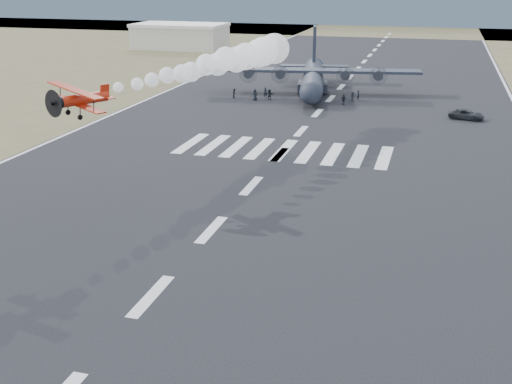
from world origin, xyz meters
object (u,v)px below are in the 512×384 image
at_px(crew_a, 358,95).
at_px(crew_b, 319,98).
at_px(crew_f, 270,94).
at_px(support_vehicle, 466,115).
at_px(crew_g, 265,92).
at_px(crew_c, 352,96).
at_px(aerobatic_biplane, 80,99).
at_px(crew_e, 255,95).
at_px(hangar_left, 180,36).
at_px(crew_h, 235,93).
at_px(transport_aircraft, 313,77).
at_px(crew_d, 344,100).

bearing_deg(crew_a, crew_b, 101.72).
xyz_separation_m(crew_b, crew_f, (-8.49, 0.39, 0.10)).
relative_size(support_vehicle, crew_f, 2.84).
bearing_deg(crew_g, crew_c, -4.30).
bearing_deg(aerobatic_biplane, crew_g, 100.39).
distance_m(crew_e, crew_f, 2.50).
distance_m(hangar_left, crew_e, 77.28).
distance_m(hangar_left, support_vehicle, 102.57).
xyz_separation_m(support_vehicle, crew_e, (-33.48, 5.37, 0.25)).
relative_size(support_vehicle, crew_h, 3.13).
bearing_deg(aerobatic_biplane, transport_aircraft, 94.47).
distance_m(aerobatic_biplane, crew_a, 62.18).
bearing_deg(crew_g, crew_d, -18.67).
height_order(aerobatic_biplane, crew_d, aerobatic_biplane).
bearing_deg(transport_aircraft, crew_h, -153.30).
bearing_deg(crew_a, crew_e, 83.17).
height_order(aerobatic_biplane, crew_a, aerobatic_biplane).
bearing_deg(crew_f, hangar_left, -45.84).
xyz_separation_m(hangar_left, crew_h, (36.21, -64.85, -2.61)).
relative_size(transport_aircraft, crew_h, 23.07).
height_order(crew_a, crew_h, crew_a).
distance_m(support_vehicle, crew_h, 37.97).
bearing_deg(support_vehicle, hangar_left, 60.82).
bearing_deg(aerobatic_biplane, crew_e, 101.40).
bearing_deg(transport_aircraft, crew_c, -48.37).
bearing_deg(crew_g, hangar_left, 116.19).
bearing_deg(crew_a, hangar_left, 19.10).
xyz_separation_m(transport_aircraft, crew_c, (7.91, -6.27, -1.94)).
xyz_separation_m(transport_aircraft, crew_h, (-11.72, -8.72, -1.95)).
bearing_deg(crew_e, crew_d, 142.00).
xyz_separation_m(crew_b, crew_e, (-10.66, -0.87, 0.16)).
bearing_deg(transport_aircraft, support_vehicle, -40.61).
bearing_deg(support_vehicle, transport_aircraft, 74.26).
xyz_separation_m(support_vehicle, crew_d, (-18.71, 5.42, 0.18)).
distance_m(support_vehicle, crew_c, 19.90).
relative_size(crew_g, crew_h, 1.09).
distance_m(crew_c, crew_h, 19.79).
relative_size(aerobatic_biplane, crew_e, 3.43).
distance_m(support_vehicle, crew_f, 32.01).
bearing_deg(crew_a, crew_d, 137.11).
relative_size(crew_a, crew_e, 0.88).
height_order(crew_f, crew_g, crew_f).
bearing_deg(support_vehicle, crew_h, 95.06).
bearing_deg(crew_g, aerobatic_biplane, -97.94).
bearing_deg(crew_d, crew_h, 7.18).
bearing_deg(transport_aircraft, crew_g, -144.26).
bearing_deg(crew_f, crew_g, -44.16).
height_order(crew_d, crew_g, crew_d).
bearing_deg(crew_g, crew_f, -62.08).
distance_m(transport_aircraft, crew_f, 10.45).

